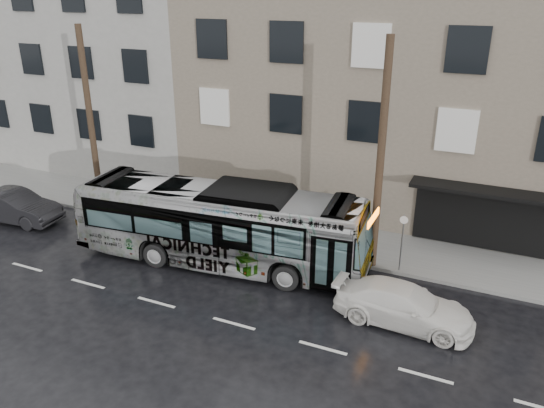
{
  "coord_description": "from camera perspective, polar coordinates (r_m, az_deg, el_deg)",
  "views": [
    {
      "loc": [
        10.63,
        -15.8,
        10.6
      ],
      "look_at": [
        2.37,
        2.5,
        2.42
      ],
      "focal_mm": 35.0,
      "sensor_mm": 36.0,
      "label": 1
    }
  ],
  "objects": [
    {
      "name": "white_sedan",
      "position": [
        18.76,
        13.99,
        -10.49
      ],
      "size": [
        4.76,
        2.06,
        1.36
      ],
      "primitive_type": "imported",
      "rotation": [
        0.0,
        0.0,
        1.54
      ],
      "color": "white",
      "rests_on": "ground"
    },
    {
      "name": "dark_sedan",
      "position": [
        28.65,
        -25.97,
        -0.24
      ],
      "size": [
        4.8,
        2.02,
        1.54
      ],
      "primitive_type": "imported",
      "rotation": [
        0.0,
        0.0,
        1.66
      ],
      "color": "black",
      "rests_on": "ground"
    },
    {
      "name": "utility_pole_front",
      "position": [
        20.43,
        11.6,
        4.78
      ],
      "size": [
        0.3,
        0.3,
        9.0
      ],
      "primitive_type": "cylinder",
      "color": "#3F2F1F",
      "rests_on": "sidewalk"
    },
    {
      "name": "utility_pole_rear",
      "position": [
        27.0,
        -18.92,
        8.26
      ],
      "size": [
        0.3,
        0.3,
        9.0
      ],
      "primitive_type": "cylinder",
      "color": "#3F2F1F",
      "rests_on": "sidewalk"
    },
    {
      "name": "building_grey",
      "position": [
        41.55,
        -20.28,
        17.31
      ],
      "size": [
        26.0,
        15.0,
        16.0
      ],
      "primitive_type": "cube",
      "color": "#A19F98",
      "rests_on": "ground"
    },
    {
      "name": "sign_post",
      "position": [
        21.44,
        13.79,
        -4.08
      ],
      "size": [
        0.06,
        0.06,
        2.4
      ],
      "primitive_type": "cylinder",
      "color": "slate",
      "rests_on": "sidewalk"
    },
    {
      "name": "sidewalk",
      "position": [
        25.54,
        -2.63,
        -2.18
      ],
      "size": [
        90.0,
        3.6,
        0.15
      ],
      "primitive_type": "cube",
      "color": "gray",
      "rests_on": "ground"
    },
    {
      "name": "ground",
      "position": [
        21.8,
        -8.48,
        -7.19
      ],
      "size": [
        120.0,
        120.0,
        0.0
      ],
      "primitive_type": "plane",
      "color": "black",
      "rests_on": "ground"
    },
    {
      "name": "building_taupe",
      "position": [
        29.5,
        13.2,
        11.65
      ],
      "size": [
        20.0,
        12.0,
        11.0
      ],
      "primitive_type": "cube",
      "color": "gray",
      "rests_on": "ground"
    },
    {
      "name": "bus",
      "position": [
        21.65,
        -5.59,
        -2.22
      ],
      "size": [
        12.41,
        3.96,
        3.4
      ],
      "primitive_type": "imported",
      "rotation": [
        0.0,
        0.0,
        1.66
      ],
      "color": "#B2B2B2",
      "rests_on": "ground"
    }
  ]
}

